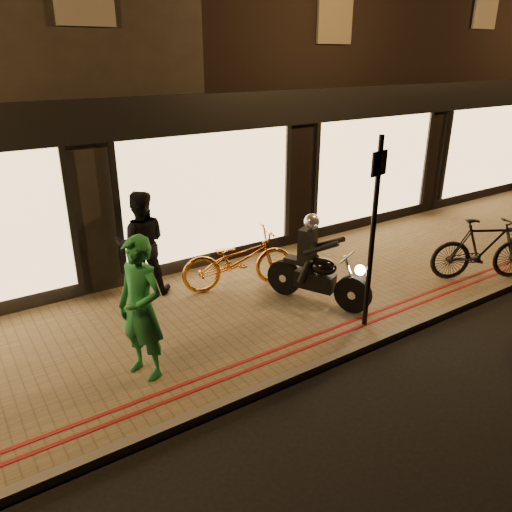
{
  "coord_description": "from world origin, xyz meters",
  "views": [
    {
      "loc": [
        -4.47,
        -4.42,
        4.15
      ],
      "look_at": [
        -0.3,
        1.86,
        1.1
      ],
      "focal_mm": 35.0,
      "sensor_mm": 36.0,
      "label": 1
    }
  ],
  "objects_px": {
    "motorcycle": "(316,269)",
    "bicycle_gold": "(238,260)",
    "sign_post": "(373,225)",
    "person_green": "(141,309)"
  },
  "relations": [
    {
      "from": "motorcycle",
      "to": "sign_post",
      "type": "distance_m",
      "value": 1.51
    },
    {
      "from": "motorcycle",
      "to": "person_green",
      "type": "bearing_deg",
      "value": 161.6
    },
    {
      "from": "motorcycle",
      "to": "bicycle_gold",
      "type": "distance_m",
      "value": 1.48
    },
    {
      "from": "bicycle_gold",
      "to": "person_green",
      "type": "bearing_deg",
      "value": 138.51
    },
    {
      "from": "bicycle_gold",
      "to": "person_green",
      "type": "xyz_separation_m",
      "value": [
        -2.46,
        -1.61,
        0.44
      ]
    },
    {
      "from": "sign_post",
      "to": "bicycle_gold",
      "type": "bearing_deg",
      "value": 112.75
    },
    {
      "from": "motorcycle",
      "to": "person_green",
      "type": "height_order",
      "value": "person_green"
    },
    {
      "from": "motorcycle",
      "to": "bicycle_gold",
      "type": "bearing_deg",
      "value": 98.11
    },
    {
      "from": "motorcycle",
      "to": "sign_post",
      "type": "xyz_separation_m",
      "value": [
        0.16,
        -1.06,
        1.06
      ]
    },
    {
      "from": "motorcycle",
      "to": "sign_post",
      "type": "relative_size",
      "value": 0.6
    }
  ]
}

